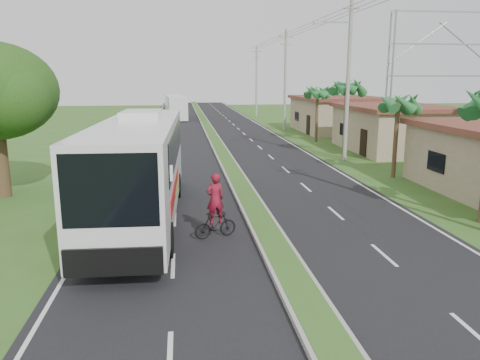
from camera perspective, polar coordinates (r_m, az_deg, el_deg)
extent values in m
plane|color=#38551F|center=(15.50, 5.08, -9.76)|extent=(180.00, 180.00, 0.00)
cube|color=black|center=(34.66, -1.91, 2.69)|extent=(14.00, 160.00, 0.02)
cube|color=gray|center=(34.64, -1.91, 2.83)|extent=(1.20, 160.00, 0.17)
cube|color=#38551F|center=(34.63, -1.92, 2.97)|extent=(0.95, 160.00, 0.02)
cube|color=silver|center=(34.70, -13.01, 2.37)|extent=(0.12, 160.00, 0.01)
cube|color=silver|center=(35.89, 8.81, 2.87)|extent=(0.12, 160.00, 0.01)
cube|color=#998768|center=(40.10, 18.23, 5.80)|extent=(7.00, 10.00, 3.35)
cube|color=#50221C|center=(39.96, 18.41, 8.41)|extent=(7.60, 10.60, 0.32)
cube|color=#998768|center=(53.03, 11.78, 7.69)|extent=(8.00, 11.00, 3.50)
cube|color=#50221C|center=(52.92, 11.87, 9.75)|extent=(8.60, 11.60, 0.32)
cylinder|color=#473321|center=(29.10, 18.44, 4.77)|extent=(0.26, 0.26, 4.60)
cylinder|color=#473321|center=(35.25, 12.71, 6.97)|extent=(0.26, 0.26, 5.40)
cylinder|color=#473321|center=(43.96, 9.34, 7.72)|extent=(0.26, 0.26, 4.80)
cylinder|color=#473321|center=(25.89, -27.16, 2.49)|extent=(0.70, 0.70, 4.00)
sphere|color=#1C4412|center=(24.28, -25.94, 8.95)|extent=(3.40, 3.40, 3.40)
cylinder|color=gray|center=(34.07, 13.07, 12.34)|extent=(0.28, 0.28, 12.00)
cube|color=gray|center=(34.38, 13.45, 19.68)|extent=(1.20, 0.10, 0.10)
cube|color=gray|center=(33.88, 11.37, 18.35)|extent=(2.40, 0.10, 0.10)
cylinder|color=gray|center=(53.31, 5.52, 11.95)|extent=(0.28, 0.28, 11.00)
cube|color=gray|center=(53.49, 5.63, 16.99)|extent=(1.60, 0.12, 0.12)
cube|color=gray|center=(53.43, 5.61, 16.13)|extent=(1.20, 0.10, 0.10)
cylinder|color=gray|center=(72.96, 2.02, 11.89)|extent=(0.28, 0.28, 10.50)
cube|color=gray|center=(73.06, 2.04, 15.38)|extent=(1.60, 0.12, 0.12)
cube|color=gray|center=(73.02, 2.04, 14.76)|extent=(1.20, 0.10, 0.10)
cylinder|color=gray|center=(47.95, 18.03, 11.97)|extent=(0.18, 0.18, 12.00)
cylinder|color=gray|center=(48.86, 17.53, 12.00)|extent=(0.18, 0.18, 12.00)
cube|color=gray|center=(50.69, 23.02, 11.60)|extent=(10.00, 0.14, 0.14)
cube|color=gray|center=(50.79, 23.31, 14.97)|extent=(10.00, 0.14, 0.14)
cube|color=gray|center=(51.07, 23.61, 18.32)|extent=(10.00, 0.14, 0.14)
cube|color=silver|center=(19.59, -12.06, 1.78)|extent=(3.30, 13.83, 3.61)
cube|color=black|center=(20.14, -11.94, 4.36)|extent=(3.27, 11.09, 1.44)
cube|color=black|center=(12.87, -15.57, -1.24)|extent=(2.58, 0.22, 2.02)
cube|color=#B50F0F|center=(18.40, -12.44, -1.22)|extent=(3.10, 6.05, 0.63)
cube|color=yellow|center=(20.12, -11.82, -0.87)|extent=(3.02, 3.53, 0.29)
cube|color=silver|center=(20.69, -11.88, 7.83)|extent=(1.69, 2.80, 0.32)
cylinder|color=black|center=(16.08, -18.16, -7.25)|extent=(0.40, 1.20, 1.19)
cylinder|color=black|center=(15.71, -8.84, -7.23)|extent=(0.40, 1.20, 1.19)
cylinder|color=black|center=(23.67, -13.99, -0.78)|extent=(0.40, 1.20, 1.19)
cylinder|color=black|center=(23.41, -7.72, -0.66)|extent=(0.40, 1.20, 1.19)
cube|color=white|center=(68.92, -7.84, 8.83)|extent=(3.34, 11.48, 3.15)
cube|color=black|center=(69.36, -7.89, 9.63)|extent=(3.16, 8.54, 1.07)
cube|color=orange|center=(67.98, -7.77, 8.28)|extent=(2.93, 5.60, 0.34)
cylinder|color=black|center=(64.29, -8.48, 7.44)|extent=(0.37, 0.97, 0.95)
cylinder|color=black|center=(64.44, -6.54, 7.51)|extent=(0.37, 0.97, 0.95)
cylinder|color=black|center=(73.11, -8.90, 8.01)|extent=(0.37, 0.97, 0.95)
cylinder|color=black|center=(73.25, -7.19, 8.07)|extent=(0.37, 0.97, 0.95)
imported|color=black|center=(17.38, -3.02, -5.52)|extent=(1.70, 0.95, 0.98)
imported|color=maroon|center=(17.10, -3.06, -2.31)|extent=(0.80, 0.65, 1.90)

